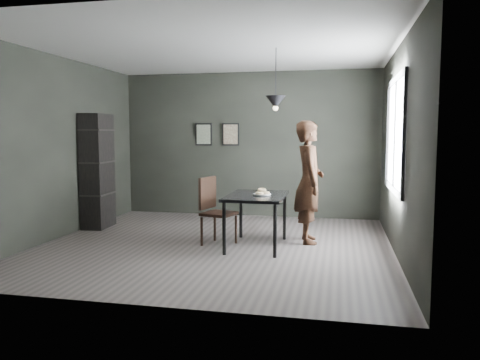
% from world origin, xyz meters
% --- Properties ---
extents(ground, '(5.00, 5.00, 0.00)m').
position_xyz_m(ground, '(0.00, 0.00, 0.00)').
color(ground, '#3A3532').
rests_on(ground, ground).
extents(back_wall, '(5.00, 0.10, 2.80)m').
position_xyz_m(back_wall, '(0.00, 2.50, 1.40)').
color(back_wall, black).
rests_on(back_wall, ground).
extents(ceiling, '(5.00, 5.00, 0.02)m').
position_xyz_m(ceiling, '(0.00, 0.00, 2.80)').
color(ceiling, silver).
rests_on(ceiling, ground).
extents(window_assembly, '(0.04, 1.96, 1.56)m').
position_xyz_m(window_assembly, '(2.47, 0.20, 1.60)').
color(window_assembly, white).
rests_on(window_assembly, ground).
extents(cafe_table, '(0.80, 1.20, 0.75)m').
position_xyz_m(cafe_table, '(0.60, 0.00, 0.67)').
color(cafe_table, black).
rests_on(cafe_table, ground).
extents(white_plate, '(0.23, 0.23, 0.01)m').
position_xyz_m(white_plate, '(0.69, -0.05, 0.76)').
color(white_plate, silver).
rests_on(white_plate, cafe_table).
extents(donut_pile, '(0.20, 0.21, 0.09)m').
position_xyz_m(donut_pile, '(0.69, -0.05, 0.79)').
color(donut_pile, beige).
rests_on(donut_pile, white_plate).
extents(woman, '(0.55, 0.73, 1.80)m').
position_xyz_m(woman, '(1.31, 0.45, 0.90)').
color(woman, black).
rests_on(woman, ground).
extents(wood_chair, '(0.53, 0.53, 0.98)m').
position_xyz_m(wood_chair, '(-0.04, 0.04, 0.56)').
color(wood_chair, black).
rests_on(wood_chair, ground).
extents(shelf_unit, '(0.42, 0.68, 1.95)m').
position_xyz_m(shelf_unit, '(-2.32, 0.82, 0.97)').
color(shelf_unit, black).
rests_on(shelf_unit, ground).
extents(pendant_lamp, '(0.28, 0.28, 0.86)m').
position_xyz_m(pendant_lamp, '(0.85, 0.10, 2.05)').
color(pendant_lamp, black).
rests_on(pendant_lamp, ground).
extents(framed_print_left, '(0.34, 0.04, 0.44)m').
position_xyz_m(framed_print_left, '(-0.90, 2.47, 1.60)').
color(framed_print_left, black).
rests_on(framed_print_left, ground).
extents(framed_print_right, '(0.34, 0.04, 0.44)m').
position_xyz_m(framed_print_right, '(-0.35, 2.47, 1.60)').
color(framed_print_right, black).
rests_on(framed_print_right, ground).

